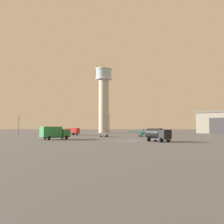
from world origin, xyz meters
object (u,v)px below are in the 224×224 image
Objects in this scene: airplane_teal at (144,133)px; truck_fuel_tanker_black at (159,134)px; control_tower at (105,95)px; light_post_east at (110,121)px; truck_box_green at (55,132)px; light_post_west at (20,122)px; truck_box_red at (72,131)px; car_silver at (105,134)px.

truck_fuel_tanker_black is (0.32, -24.13, 0.41)m from airplane_teal.
control_tower is 22.21m from light_post_east.
control_tower is at bearing -151.61° from airplane_teal.
control_tower reaches higher than truck_box_green.
light_post_east reaches higher than light_post_west.
truck_fuel_tanker_black is (23.99, -8.35, -0.14)m from truck_box_green.
control_tower is 37.35m from truck_box_red.
airplane_teal is 1.35× the size of truck_box_red.
light_post_east reaches higher than truck_box_green.
light_post_west is at bearing -101.96° from airplane_teal.
truck_box_green is at bearing -143.28° from truck_fuel_tanker_black.
truck_box_red is at bearing -109.13° from control_tower.
truck_box_red is at bearing 177.98° from truck_fuel_tanker_black.
truck_box_red is (-24.41, 15.33, 0.29)m from airplane_teal.
truck_fuel_tanker_black is 0.72× the size of light_post_west.
control_tower is 7.98× the size of car_silver.
light_post_east is (1.37, 28.77, 4.63)m from car_silver.
light_post_west is (-22.03, 36.38, 3.27)m from truck_box_green.
truck_box_green is 1.18× the size of truck_fuel_tanker_black.
truck_fuel_tanker_black is at bearing -58.03° from truck_box_green.
truck_fuel_tanker_black is 1.35× the size of car_silver.
control_tower is at bearing -82.97° from truck_box_red.
airplane_teal is 1.97× the size of car_silver.
truck_box_green reaches higher than truck_box_red.
light_post_east is (35.14, 8.44, 0.35)m from light_post_west.
light_post_east is (-10.57, 29.04, 4.16)m from airplane_teal.
light_post_west is (-32.22, -26.19, -13.37)m from control_tower.
truck_box_green is at bearing 117.51° from truck_box_red.
truck_box_red is at bearing 45.37° from car_silver.
truck_box_red is 19.57m from car_silver.
truck_fuel_tanker_black reaches higher than truck_box_red.
truck_box_red is 0.78× the size of light_post_west.
truck_box_green is at bearing -99.25° from control_tower.
truck_fuel_tanker_black is 54.41m from light_post_east.
light_post_west reaches higher than car_silver.
light_post_west reaches higher than truck_box_red.
light_post_east is at bearing -109.09° from truck_box_red.
light_post_west is (-46.03, 44.73, 3.40)m from truck_fuel_tanker_black.
truck_box_green is (-10.19, -62.57, -16.64)m from control_tower.
control_tower is 4.04× the size of airplane_teal.
control_tower is 3.94× the size of light_post_east.
car_silver is (11.74, 16.05, -1.02)m from truck_box_green.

